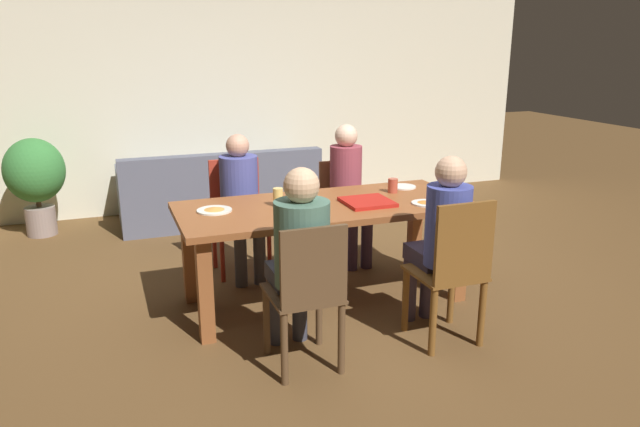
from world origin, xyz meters
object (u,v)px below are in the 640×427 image
at_px(chair_0, 238,208).
at_px(plate_2, 214,210).
at_px(person_0, 241,195).
at_px(pizza_box_0, 367,202).
at_px(chair_2, 453,270).
at_px(plate_0, 426,203).
at_px(potted_plant, 35,176).
at_px(person_2, 441,233).
at_px(drinking_glass_0, 393,186).
at_px(dining_table, 325,218).
at_px(drinking_glass_1, 278,197).
at_px(person_1, 299,250).
at_px(person_3, 349,184).
at_px(chair_3, 342,204).
at_px(couch, 220,195).
at_px(chair_1, 307,293).
at_px(plate_1, 403,187).

distance_m(chair_0, plate_2, 0.91).
height_order(person_0, pizza_box_0, person_0).
bearing_deg(chair_0, chair_2, -61.93).
relative_size(plate_0, potted_plant, 0.21).
bearing_deg(chair_0, person_0, -90.00).
distance_m(person_2, pizza_box_0, 0.71).
bearing_deg(person_0, drinking_glass_0, -29.18).
height_order(dining_table, drinking_glass_1, drinking_glass_1).
height_order(person_1, person_3, person_1).
relative_size(pizza_box_0, plate_0, 1.64).
distance_m(person_2, person_3, 1.54).
relative_size(chair_3, plate_2, 3.53).
bearing_deg(couch, person_1, -92.37).
bearing_deg(plate_2, chair_3, 32.05).
distance_m(drinking_glass_0, couch, 2.52).
bearing_deg(person_1, couch, 87.63).
height_order(person_1, plate_0, person_1).
relative_size(pizza_box_0, potted_plant, 0.34).
xyz_separation_m(person_3, plate_0, (0.18, -1.03, 0.07)).
relative_size(chair_0, person_0, 0.80).
relative_size(couch, potted_plant, 2.12).
xyz_separation_m(dining_table, person_3, (0.52, 0.77, 0.05)).
distance_m(dining_table, chair_1, 1.04).
relative_size(chair_3, couch, 0.41).
relative_size(chair_2, chair_3, 1.13).
xyz_separation_m(plate_2, drinking_glass_1, (0.46, -0.03, 0.06)).
relative_size(chair_0, couch, 0.45).
bearing_deg(person_3, drinking_glass_0, -80.24).
bearing_deg(drinking_glass_0, potted_plant, 139.31).
height_order(plate_2, couch, couch).
bearing_deg(plate_0, chair_1, -150.28).
height_order(chair_1, drinking_glass_0, chair_1).
distance_m(chair_3, plate_1, 0.76).
bearing_deg(chair_2, dining_table, 119.07).
distance_m(plate_1, drinking_glass_0, 0.20).
bearing_deg(chair_3, pizza_box_0, -102.34).
bearing_deg(drinking_glass_0, chair_1, -135.74).
distance_m(person_0, pizza_box_0, 1.13).
relative_size(chair_2, person_2, 0.80).
bearing_deg(person_3, chair_3, 90.00).
distance_m(chair_3, potted_plant, 3.12).
bearing_deg(chair_0, dining_table, -62.99).
bearing_deg(plate_1, chair_1, -136.55).
height_order(person_0, chair_3, person_0).
bearing_deg(person_2, pizza_box_0, 108.34).
xyz_separation_m(chair_3, plate_0, (0.18, -1.17, 0.29)).
distance_m(chair_0, person_3, 1.00).
xyz_separation_m(chair_2, person_2, (0.00, 0.16, 0.20)).
bearing_deg(plate_0, chair_0, 134.84).
distance_m(chair_1, plate_0, 1.35).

